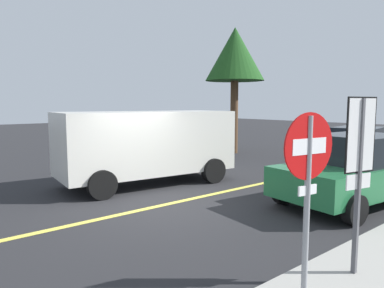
{
  "coord_description": "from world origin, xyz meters",
  "views": [
    {
      "loc": [
        -4.81,
        -6.9,
        2.43
      ],
      "look_at": [
        0.95,
        0.01,
        1.42
      ],
      "focal_mm": 33.58,
      "sensor_mm": 36.0,
      "label": 1
    }
  ],
  "objects_px": {
    "speed_limit_sign": "(360,155)",
    "tree_left_verge": "(235,56)",
    "car_blue_approaching": "(359,147)",
    "car_green_crossing": "(356,170)",
    "stop_sign": "(308,178)",
    "white_van": "(146,143)"
  },
  "relations": [
    {
      "from": "speed_limit_sign",
      "to": "tree_left_verge",
      "type": "bearing_deg",
      "value": 50.68
    },
    {
      "from": "car_blue_approaching",
      "to": "car_green_crossing",
      "type": "bearing_deg",
      "value": -155.25
    },
    {
      "from": "tree_left_verge",
      "to": "stop_sign",
      "type": "bearing_deg",
      "value": -133.06
    },
    {
      "from": "speed_limit_sign",
      "to": "tree_left_verge",
      "type": "height_order",
      "value": "tree_left_verge"
    },
    {
      "from": "speed_limit_sign",
      "to": "car_blue_approaching",
      "type": "relative_size",
      "value": 0.62
    },
    {
      "from": "car_blue_approaching",
      "to": "tree_left_verge",
      "type": "bearing_deg",
      "value": 96.43
    },
    {
      "from": "stop_sign",
      "to": "white_van",
      "type": "xyz_separation_m",
      "value": [
        2.28,
        6.93,
        -0.33
      ]
    },
    {
      "from": "car_green_crossing",
      "to": "tree_left_verge",
      "type": "relative_size",
      "value": 0.72
    },
    {
      "from": "car_green_crossing",
      "to": "white_van",
      "type": "bearing_deg",
      "value": 118.04
    },
    {
      "from": "stop_sign",
      "to": "car_green_crossing",
      "type": "height_order",
      "value": "stop_sign"
    },
    {
      "from": "tree_left_verge",
      "to": "speed_limit_sign",
      "type": "bearing_deg",
      "value": -129.32
    },
    {
      "from": "speed_limit_sign",
      "to": "car_blue_approaching",
      "type": "bearing_deg",
      "value": 25.16
    },
    {
      "from": "stop_sign",
      "to": "car_green_crossing",
      "type": "bearing_deg",
      "value": 19.97
    },
    {
      "from": "white_van",
      "to": "car_blue_approaching",
      "type": "distance_m",
      "value": 8.26
    },
    {
      "from": "speed_limit_sign",
      "to": "car_green_crossing",
      "type": "xyz_separation_m",
      "value": [
        3.89,
        1.87,
        -0.92
      ]
    },
    {
      "from": "car_blue_approaching",
      "to": "car_green_crossing",
      "type": "relative_size",
      "value": 0.92
    },
    {
      "from": "stop_sign",
      "to": "speed_limit_sign",
      "type": "bearing_deg",
      "value": -2.65
    },
    {
      "from": "stop_sign",
      "to": "car_blue_approaching",
      "type": "height_order",
      "value": "stop_sign"
    },
    {
      "from": "speed_limit_sign",
      "to": "white_van",
      "type": "bearing_deg",
      "value": 80.51
    },
    {
      "from": "white_van",
      "to": "car_blue_approaching",
      "type": "xyz_separation_m",
      "value": [
        7.75,
        -2.8,
        -0.48
      ]
    },
    {
      "from": "stop_sign",
      "to": "tree_left_verge",
      "type": "distance_m",
      "value": 14.08
    },
    {
      "from": "white_van",
      "to": "car_green_crossing",
      "type": "height_order",
      "value": "white_van"
    }
  ]
}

